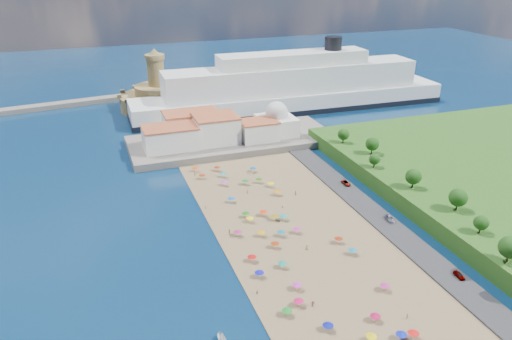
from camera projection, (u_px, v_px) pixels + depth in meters
name	position (u px, v px, depth m)	size (l,w,h in m)	color
ground	(271.00, 225.00, 155.30)	(700.00, 700.00, 0.00)	#071938
terrace	(233.00, 141.00, 220.79)	(90.00, 36.00, 3.00)	#59544C
jetty	(169.00, 123.00, 244.39)	(18.00, 70.00, 2.40)	#59544C
waterfront_buildings	(203.00, 130.00, 214.79)	(57.00, 29.00, 11.00)	silver
domed_building	(276.00, 121.00, 222.20)	(16.00, 16.00, 15.00)	silver
fortress	(158.00, 97.00, 268.10)	(40.00, 40.00, 32.40)	#9A854D
cruise_ship	(292.00, 89.00, 265.44)	(172.07, 29.02, 37.53)	black
beach_parasols	(281.00, 237.00, 144.77)	(32.23, 116.52, 2.20)	gray
beachgoers	(263.00, 227.00, 151.96)	(33.67, 99.70, 1.88)	tan
parked_cars	(385.00, 214.00, 159.08)	(2.70, 63.91, 1.40)	gray
hillside_trees	(431.00, 189.00, 156.40)	(12.86, 105.48, 7.31)	#382314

